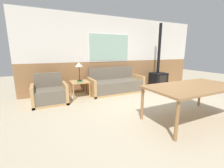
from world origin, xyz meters
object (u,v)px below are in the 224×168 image
Objects in this scene: dining_table at (193,89)px; wood_stove at (158,75)px; table_lamp at (79,65)px; side_table at (80,84)px; couch at (116,85)px; armchair at (50,94)px.

wood_stove reaches higher than dining_table.
side_table is at bearing -107.10° from table_lamp.
couch is 1.31m from side_table.
dining_table is (1.72, -2.78, -0.33)m from table_lamp.
armchair is at bearing -173.44° from couch.
table_lamp reaches higher than side_table.
table_lamp is at bearing 5.48° from armchair.
dining_table is at bearing -58.19° from table_lamp.
armchair is 1.61× the size of side_table.
armchair is at bearing -158.96° from table_lamp.
wood_stove is at bearing 60.67° from dining_table.
wood_stove reaches higher than couch.
table_lamp reaches higher than dining_table.
wood_stove is (4.15, 0.21, 0.25)m from armchair.
couch is at bearing -4.99° from table_lamp.
couch is 1.48m from table_lamp.
wood_stove is (1.47, 2.62, -0.18)m from dining_table.
armchair is at bearing -163.91° from side_table.
dining_table is (1.75, -2.68, 0.25)m from side_table.
couch is at bearing -0.45° from side_table.
armchair is 0.37× the size of wood_stove.
table_lamp is 0.24× the size of wood_stove.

